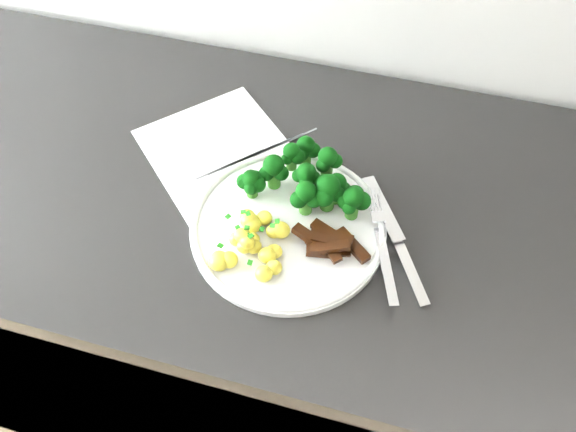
# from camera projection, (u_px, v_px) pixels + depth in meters

# --- Properties ---
(counter) EXTENTS (2.31, 0.58, 0.87)m
(counter) POSITION_uv_depth(u_px,v_px,m) (291.00, 326.00, 1.16)
(counter) COLOR black
(counter) RESTS_ON ground
(recipe_paper) EXTENTS (0.35, 0.34, 0.00)m
(recipe_paper) POSITION_uv_depth(u_px,v_px,m) (230.00, 165.00, 0.84)
(recipe_paper) COLOR white
(recipe_paper) RESTS_ON counter
(plate) EXTENTS (0.27, 0.27, 0.02)m
(plate) POSITION_uv_depth(u_px,v_px,m) (288.00, 226.00, 0.77)
(plate) COLOR white
(plate) RESTS_ON counter
(broccoli) EXTENTS (0.19, 0.12, 0.06)m
(broccoli) POSITION_uv_depth(u_px,v_px,m) (311.00, 179.00, 0.77)
(broccoli) COLOR #286317
(broccoli) RESTS_ON plate
(potatoes) EXTENTS (0.09, 0.11, 0.04)m
(potatoes) POSITION_uv_depth(u_px,v_px,m) (252.00, 242.00, 0.74)
(potatoes) COLOR #FFEE42
(potatoes) RESTS_ON plate
(beef_strips) EXTENTS (0.11, 0.07, 0.03)m
(beef_strips) POSITION_uv_depth(u_px,v_px,m) (330.00, 243.00, 0.74)
(beef_strips) COLOR black
(beef_strips) RESTS_ON plate
(fork) EXTENTS (0.07, 0.18, 0.02)m
(fork) POSITION_uv_depth(u_px,v_px,m) (383.00, 248.00, 0.74)
(fork) COLOR silver
(fork) RESTS_ON plate
(knife) EXTENTS (0.12, 0.19, 0.02)m
(knife) POSITION_uv_depth(u_px,v_px,m) (402.00, 253.00, 0.74)
(knife) COLOR silver
(knife) RESTS_ON plate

